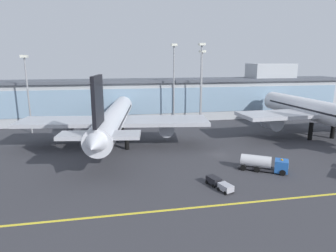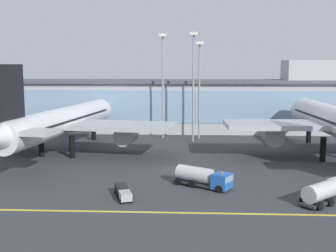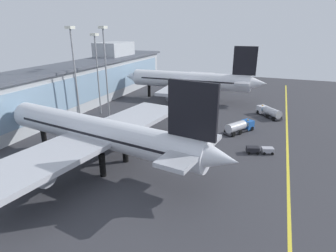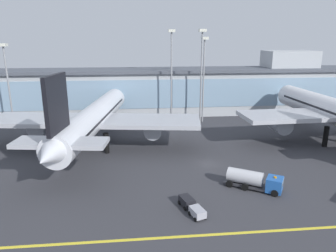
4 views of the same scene
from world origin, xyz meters
TOP-DOWN VIEW (x-y plane):
  - ground_plane at (0.00, 0.00)m, footprint 180.00×180.00m
  - taxiway_centreline_stripe at (0.00, -22.00)m, footprint 144.00×0.50m
  - terminal_building at (1.61, 42.43)m, footprint 124.38×14.00m
  - airliner_near_left at (-22.65, 11.54)m, footprint 46.38×52.59m
  - airliner_near_right at (31.24, 10.43)m, footprint 43.06×51.25m
  - fuel_tanker_truck at (5.04, -10.76)m, footprint 8.95×6.87m
  - baggage_tug_near at (-6.18, -16.38)m, footprint 3.32×5.79m
  - apron_light_mast_west at (5.25, 30.94)m, footprint 1.80×1.80m
  - apron_light_mast_centre at (3.76, 27.01)m, footprint 1.80×1.80m
  - apron_light_mast_east at (-45.82, 28.80)m, footprint 1.80×1.80m
  - apron_light_mast_far_east at (-3.62, 31.68)m, footprint 1.80×1.80m

SIDE VIEW (x-z plane):
  - ground_plane at x=0.00m, z-range 0.00..0.00m
  - taxiway_centreline_stripe at x=0.00m, z-range 0.00..0.01m
  - baggage_tug_near at x=-6.18m, z-range 0.09..1.49m
  - fuel_tanker_truck at x=5.04m, z-range 0.06..2.96m
  - airliner_near_left at x=-22.65m, z-range -2.45..15.66m
  - airliner_near_right at x=31.24m, z-range -2.59..16.66m
  - terminal_building at x=1.61m, z-range -2.12..17.06m
  - apron_light_mast_east at x=-45.82m, z-range 3.55..25.43m
  - apron_light_mast_west at x=5.25m, z-range 3.64..27.10m
  - apron_light_mast_far_east at x=-3.62m, z-range 3.73..29.09m
  - apron_light_mast_centre at x=3.76m, z-range 3.73..29.11m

